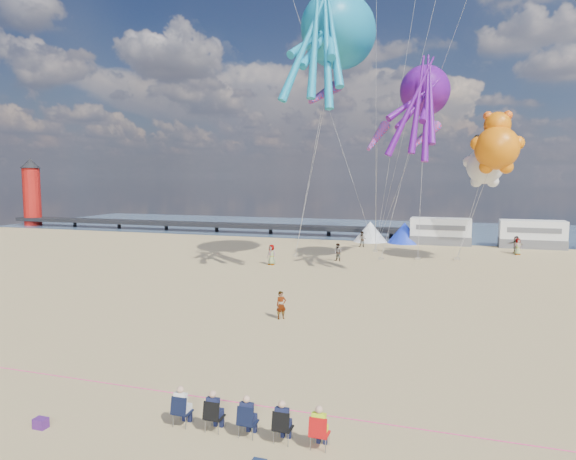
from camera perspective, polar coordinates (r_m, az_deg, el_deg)
The scene contains 29 objects.
ground at distance 23.10m, azimuth -1.72°, elevation -13.56°, with size 120.00×120.00×0.00m, color tan.
water at distance 76.24m, azimuth 12.33°, elevation 0.06°, with size 120.00×120.00×0.00m, color #3D5775.
pier at distance 73.85m, azimuth -10.73°, elevation 0.66°, with size 60.00×3.00×0.50m, color black.
lighthouse at distance 90.45m, azimuth -26.57°, elevation 3.32°, with size 2.60×2.60×9.00m, color #A5140F.
motorhome_0 at distance 60.82m, azimuth 16.59°, elevation -0.13°, with size 6.60×2.50×3.00m, color silver.
motorhome_1 at distance 61.35m, azimuth 25.49°, elevation -0.42°, with size 6.60×2.50×3.00m, color silver.
tent_white at distance 61.55m, azimuth 9.12°, elevation -0.17°, with size 4.00×4.00×2.40m, color white.
tent_blue at distance 61.07m, azimuth 12.83°, elevation -0.29°, with size 4.00×4.00×2.40m, color #1933CC.
spectator_row at distance 16.27m, azimuth -4.44°, elevation -19.82°, with size 6.10×0.90×1.30m, color black, non-canonical shape.
cooler_purple at distance 18.51m, azimuth -25.78°, elevation -18.76°, with size 0.40×0.30×0.32m, color #471B66.
rope_line at distance 18.80m, azimuth -7.12°, elevation -18.27°, with size 0.03×0.03×34.00m, color #F2338C.
standing_person at distance 28.12m, azimuth -0.76°, elevation -8.35°, with size 0.56×0.37×1.53m, color tan.
beachgoer_0 at distance 55.57m, azimuth 24.18°, elevation -1.68°, with size 0.59×0.39×1.63m, color #7F6659.
beachgoer_1 at distance 47.01m, azimuth 5.58°, elevation -2.48°, with size 0.80×0.52×1.64m, color #7F6659.
beachgoer_4 at distance 56.44m, azimuth 24.00°, elevation -1.50°, with size 1.03×0.43×1.75m, color #7F6659.
beachgoer_6 at distance 44.93m, azimuth -1.84°, elevation -2.76°, with size 0.65×0.43×1.79m, color #7F6659.
beachgoer_7 at distance 56.72m, azimuth 8.26°, elevation -1.02°, with size 0.84×0.55×1.72m, color #7F6659.
sandbag_a at distance 49.25m, azimuth 0.82°, elevation -2.90°, with size 0.50×0.35×0.22m, color gray.
sandbag_b at distance 48.29m, azimuth 10.32°, elevation -3.18°, with size 0.50×0.35×0.22m, color gray.
sandbag_c at distance 50.03m, azimuth 18.28°, elevation -3.07°, with size 0.50×0.35×0.22m, color gray.
sandbag_d at distance 49.24m, azimuth 14.23°, elevation -3.09°, with size 0.50×0.35×0.22m, color gray.
sandbag_e at distance 53.50m, azimuth 9.68°, elevation -2.28°, with size 0.50×0.35×0.22m, color gray.
kite_octopus_teal at distance 44.82m, azimuth 5.67°, elevation 21.14°, with size 4.72×11.00×12.58m, color #1382AA, non-canonical shape.
kite_octopus_purple at distance 44.44m, azimuth 14.97°, elevation 14.71°, with size 3.87×9.03×10.32m, color #560D7D, non-canonical shape.
kite_panda at distance 49.14m, azimuth 21.06°, elevation 6.69°, with size 3.93×3.70×5.54m, color white, non-canonical shape.
kite_teddy_orange at distance 46.42m, azimuth 22.20°, elevation 8.43°, with size 4.37×4.12×6.17m, color orange, non-canonical shape.
windsock_left at distance 44.98m, azimuth 4.08°, elevation 14.91°, with size 1.10×6.32×6.32m, color red, non-canonical shape.
windsock_mid at distance 46.91m, azimuth 14.83°, elevation 9.98°, with size 1.00×5.33×5.33m, color red, non-canonical shape.
windsock_right at distance 44.81m, azimuth 9.89°, elevation 10.17°, with size 0.90×4.81×4.81m, color red, non-canonical shape.
Camera 1 is at (7.34, -20.49, 7.73)m, focal length 32.00 mm.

